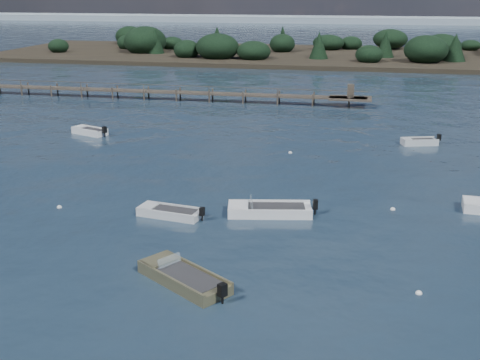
% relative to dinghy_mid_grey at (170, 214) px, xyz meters
% --- Properties ---
extents(ground, '(400.00, 400.00, 0.00)m').
position_rel_dinghy_mid_grey_xyz_m(ground, '(5.91, 51.08, -0.15)').
color(ground, '#152433').
rests_on(ground, ground).
extents(dinghy_mid_grey, '(4.41, 2.12, 1.09)m').
position_rel_dinghy_mid_grey_xyz_m(dinghy_mid_grey, '(0.00, 0.00, 0.00)').
color(dinghy_mid_grey, '#BABFC2').
rests_on(dinghy_mid_grey, ground).
extents(tender_far_grey, '(4.05, 2.67, 1.29)m').
position_rel_dinghy_mid_grey_xyz_m(tender_far_grey, '(-14.48, 19.50, 0.03)').
color(tender_far_grey, silver).
rests_on(tender_far_grey, ground).
extents(tender_far_grey_b, '(3.63, 2.12, 1.22)m').
position_rel_dinghy_mid_grey_xyz_m(tender_far_grey_b, '(16.67, 21.74, 0.02)').
color(tender_far_grey_b, '#BABFC2').
rests_on(tender_far_grey_b, ground).
extents(dinghy_near_olive, '(5.23, 4.40, 1.33)m').
position_rel_dinghy_mid_grey_xyz_m(dinghy_near_olive, '(3.43, -8.41, 0.03)').
color(dinghy_near_olive, brown).
rests_on(dinghy_near_olive, ground).
extents(dinghy_mid_white_a, '(5.74, 2.88, 1.32)m').
position_rel_dinghy_mid_grey_xyz_m(dinghy_mid_white_a, '(6.04, 1.58, 0.02)').
color(dinghy_mid_white_a, silver).
rests_on(dinghy_mid_white_a, ground).
extents(buoy_b, '(0.32, 0.32, 0.32)m').
position_rel_dinghy_mid_grey_xyz_m(buoy_b, '(14.50, -7.23, -0.15)').
color(buoy_b, white).
rests_on(buoy_b, ground).
extents(buoy_c, '(0.32, 0.32, 0.32)m').
position_rel_dinghy_mid_grey_xyz_m(buoy_c, '(-7.52, 0.00, -0.15)').
color(buoy_c, white).
rests_on(buoy_c, ground).
extents(buoy_e, '(0.32, 0.32, 0.32)m').
position_rel_dinghy_mid_grey_xyz_m(buoy_e, '(5.52, 16.50, -0.15)').
color(buoy_e, white).
rests_on(buoy_e, ground).
extents(buoy_extra_a, '(0.32, 0.32, 0.32)m').
position_rel_dinghy_mid_grey_xyz_m(buoy_extra_a, '(13.71, 3.98, -0.15)').
color(buoy_extra_a, white).
rests_on(buoy_extra_a, ground).
extents(jetty, '(64.50, 3.20, 3.40)m').
position_rel_dinghy_mid_grey_xyz_m(jetty, '(-15.83, 39.07, 0.84)').
color(jetty, '#453D33').
rests_on(jetty, ground).
extents(far_headland, '(190.00, 40.00, 5.80)m').
position_rel_dinghy_mid_grey_xyz_m(far_headland, '(30.91, 91.08, 1.82)').
color(far_headland, black).
rests_on(far_headland, ground).
extents(distant_haze, '(280.00, 20.00, 2.40)m').
position_rel_dinghy_mid_grey_xyz_m(distant_haze, '(-84.09, 221.08, -0.15)').
color(distant_haze, '#899CA9').
rests_on(distant_haze, ground).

